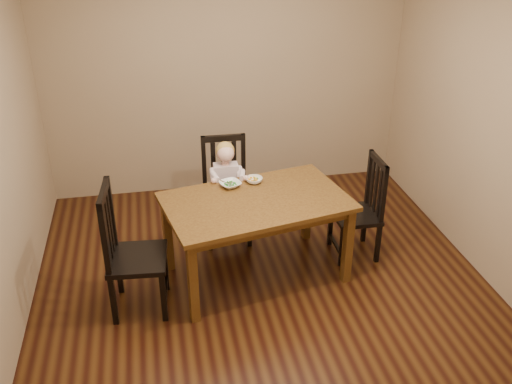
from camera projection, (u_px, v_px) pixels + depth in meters
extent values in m
cube|color=#43250E|center=(262.00, 282.00, 5.14)|extent=(4.00, 4.00, 0.01)
cube|color=tan|center=(226.00, 74.00, 6.25)|extent=(4.00, 0.01, 2.70)
cube|color=tan|center=(346.00, 301.00, 2.78)|extent=(4.00, 0.01, 2.70)
cube|color=tan|center=(492.00, 126.00, 4.86)|extent=(0.01, 4.00, 2.70)
cube|color=#43260F|center=(256.00, 202.00, 4.90)|extent=(1.71, 1.22, 0.04)
cube|color=#43260F|center=(256.00, 208.00, 4.93)|extent=(1.57, 1.08, 0.08)
cube|color=#43260F|center=(193.00, 283.00, 4.52)|extent=(0.09, 0.09, 0.74)
cube|color=#43260F|center=(348.00, 246.00, 5.00)|extent=(0.09, 0.09, 0.74)
cube|color=#43260F|center=(168.00, 234.00, 5.17)|extent=(0.09, 0.09, 0.74)
cube|color=#43260F|center=(307.00, 206.00, 5.64)|extent=(0.09, 0.09, 0.74)
cube|color=black|center=(227.00, 199.00, 5.61)|extent=(0.46, 0.44, 0.04)
cube|color=black|center=(244.00, 209.00, 5.90)|extent=(0.04, 0.04, 0.42)
cube|color=black|center=(206.00, 212.00, 5.84)|extent=(0.04, 0.04, 0.42)
cube|color=black|center=(249.00, 227.00, 5.58)|extent=(0.04, 0.04, 0.42)
cube|color=black|center=(210.00, 231.00, 5.52)|extent=(0.04, 0.04, 0.42)
cube|color=black|center=(243.00, 161.00, 5.65)|extent=(0.04, 0.04, 0.59)
cube|color=black|center=(204.00, 164.00, 5.59)|extent=(0.04, 0.04, 0.59)
cube|color=black|center=(223.00, 138.00, 5.50)|extent=(0.43, 0.05, 0.06)
cube|color=black|center=(234.00, 165.00, 5.65)|extent=(0.05, 0.02, 0.50)
cube|color=black|center=(224.00, 166.00, 5.63)|extent=(0.05, 0.02, 0.50)
cube|color=black|center=(213.00, 166.00, 5.62)|extent=(0.05, 0.02, 0.50)
cube|color=black|center=(138.00, 259.00, 4.64)|extent=(0.50, 0.52, 0.04)
cube|color=black|center=(119.00, 270.00, 4.92)|extent=(0.05, 0.05, 0.45)
cube|color=black|center=(113.00, 301.00, 4.55)|extent=(0.05, 0.05, 0.45)
cube|color=black|center=(165.00, 268.00, 4.96)|extent=(0.05, 0.05, 0.45)
cube|color=black|center=(164.00, 298.00, 4.59)|extent=(0.05, 0.05, 0.45)
cube|color=black|center=(111.00, 212.00, 4.65)|extent=(0.05, 0.05, 0.63)
cube|color=black|center=(104.00, 239.00, 4.28)|extent=(0.05, 0.05, 0.63)
cube|color=black|center=(103.00, 193.00, 4.33)|extent=(0.08, 0.47, 0.07)
cube|color=black|center=(110.00, 221.00, 4.57)|extent=(0.03, 0.05, 0.54)
cube|color=black|center=(108.00, 228.00, 4.48)|extent=(0.03, 0.05, 0.54)
cube|color=black|center=(107.00, 236.00, 4.38)|extent=(0.03, 0.05, 0.54)
cube|color=black|center=(355.00, 215.00, 5.37)|extent=(0.42, 0.44, 0.04)
cube|color=black|center=(378.00, 243.00, 5.34)|extent=(0.04, 0.04, 0.40)
cube|color=black|center=(364.00, 224.00, 5.67)|extent=(0.04, 0.04, 0.40)
cube|color=black|center=(342.00, 247.00, 5.29)|extent=(0.04, 0.04, 0.40)
cube|color=black|center=(330.00, 227.00, 5.61)|extent=(0.04, 0.04, 0.40)
cube|color=black|center=(384.00, 195.00, 5.10)|extent=(0.04, 0.04, 0.56)
cube|color=black|center=(369.00, 177.00, 5.43)|extent=(0.04, 0.04, 0.56)
cube|color=black|center=(379.00, 161.00, 5.15)|extent=(0.04, 0.41, 0.06)
cube|color=black|center=(380.00, 193.00, 5.19)|extent=(0.02, 0.04, 0.48)
cube|color=black|center=(376.00, 188.00, 5.28)|extent=(0.02, 0.04, 0.48)
cube|color=black|center=(372.00, 184.00, 5.36)|extent=(0.02, 0.04, 0.48)
imported|color=white|center=(230.00, 184.00, 5.10)|extent=(0.24, 0.24, 0.05)
imported|color=white|center=(254.00, 180.00, 5.17)|extent=(0.18, 0.18, 0.05)
cube|color=silver|center=(227.00, 183.00, 5.06)|extent=(0.12, 0.07, 0.05)
cube|color=silver|center=(227.00, 185.00, 5.07)|extent=(0.04, 0.04, 0.01)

